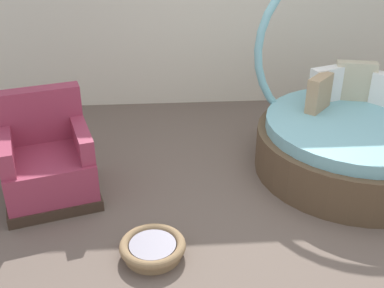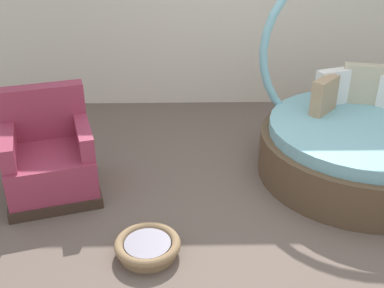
% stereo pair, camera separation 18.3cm
% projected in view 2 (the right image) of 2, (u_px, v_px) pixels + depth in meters
% --- Properties ---
extents(ground_plane, '(8.00, 8.00, 0.02)m').
position_uv_depth(ground_plane, '(263.00, 216.00, 4.13)').
color(ground_plane, '#66564C').
extents(round_daybed, '(1.93, 1.93, 2.05)m').
position_uv_depth(round_daybed, '(359.00, 136.00, 4.62)').
color(round_daybed, brown).
rests_on(round_daybed, ground_plane).
extents(red_armchair, '(0.99, 0.99, 0.94)m').
position_uv_depth(red_armchair, '(50.00, 159.00, 4.34)').
color(red_armchair, '#38281E').
rests_on(red_armchair, ground_plane).
extents(pet_basket, '(0.51, 0.51, 0.13)m').
position_uv_depth(pet_basket, '(148.00, 247.00, 3.65)').
color(pet_basket, '#8E704C').
rests_on(pet_basket, ground_plane).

